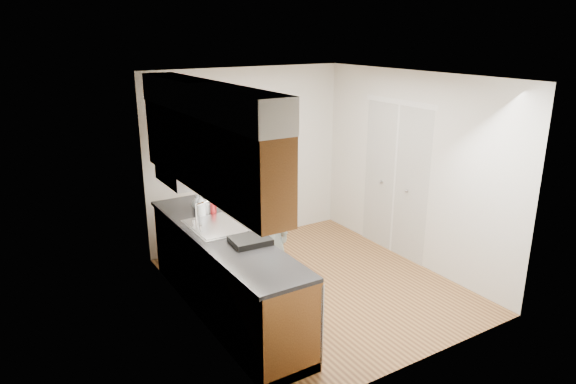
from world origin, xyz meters
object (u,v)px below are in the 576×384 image
object	(u,v)px
soda_can	(213,209)
dish_rack	(250,240)
person	(270,219)
soap_bottle_a	(201,205)
soap_bottle_c	(197,201)
soap_bottle_b	(206,207)
steel_can	(203,209)

from	to	relation	value
soda_can	dish_rack	world-z (taller)	soda_can
person	soda_can	size ratio (longest dim) A/B	13.45
soda_can	dish_rack	bearing A→B (deg)	-91.96
soap_bottle_a	soap_bottle_c	bearing A→B (deg)	75.90
soap_bottle_b	steel_can	bearing A→B (deg)	-179.70
soda_can	steel_can	distance (m)	0.12
person	soap_bottle_c	size ratio (longest dim) A/B	9.86
person	soap_bottle_c	bearing A→B (deg)	36.00
person	soap_bottle_a	size ratio (longest dim) A/B	6.40
steel_can	dish_rack	bearing A→B (deg)	-86.46
dish_rack	soap_bottle_c	bearing A→B (deg)	95.75
soap_bottle_b	steel_can	world-z (taller)	soap_bottle_b
soap_bottle_a	steel_can	world-z (taller)	soap_bottle_a
soap_bottle_c	dish_rack	size ratio (longest dim) A/B	0.48
person	soap_bottle_b	bearing A→B (deg)	47.16
person	steel_can	distance (m)	0.78
steel_can	soap_bottle_b	bearing A→B (deg)	0.30
person	soda_can	world-z (taller)	person
person	soap_bottle_c	world-z (taller)	person
soap_bottle_a	dish_rack	xyz separation A→B (m)	(0.12, -0.97, -0.11)
person	soap_bottle_c	distance (m)	0.92
soap_bottle_a	soap_bottle_c	size ratio (longest dim) A/B	1.54
soda_can	dish_rack	size ratio (longest dim) A/B	0.35
soap_bottle_a	soap_bottle_b	world-z (taller)	soap_bottle_a
dish_rack	soap_bottle_a	bearing A→B (deg)	100.74
soap_bottle_b	soap_bottle_c	size ratio (longest dim) A/B	0.96
steel_can	dish_rack	distance (m)	1.04
soap_bottle_b	soap_bottle_c	distance (m)	0.23
soap_bottle_c	steel_can	distance (m)	0.23
soap_bottle_a	dish_rack	world-z (taller)	soap_bottle_a
soap_bottle_b	dish_rack	world-z (taller)	soap_bottle_b
steel_can	soap_bottle_a	bearing A→B (deg)	-126.23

